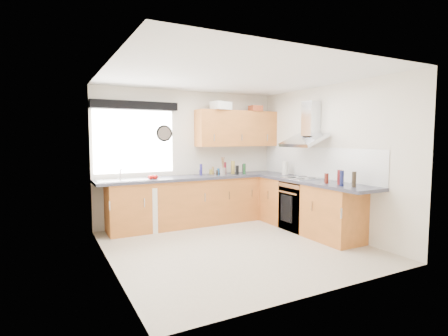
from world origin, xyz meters
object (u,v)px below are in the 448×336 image
upper_cabinets (237,129)px  extractor_hood (307,129)px  oven (301,206)px  washing_machine (143,209)px

upper_cabinets → extractor_hood: bearing=-63.9°
oven → upper_cabinets: (-0.55, 1.32, 1.38)m
upper_cabinets → oven: bearing=-67.5°
extractor_hood → washing_machine: extractor_hood is taller
oven → extractor_hood: size_ratio=1.09×
oven → extractor_hood: extractor_hood is taller
oven → washing_machine: size_ratio=1.10×
oven → washing_machine: bearing=154.0°
extractor_hood → washing_machine: bearing=154.9°
upper_cabinets → washing_machine: upper_cabinets is taller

